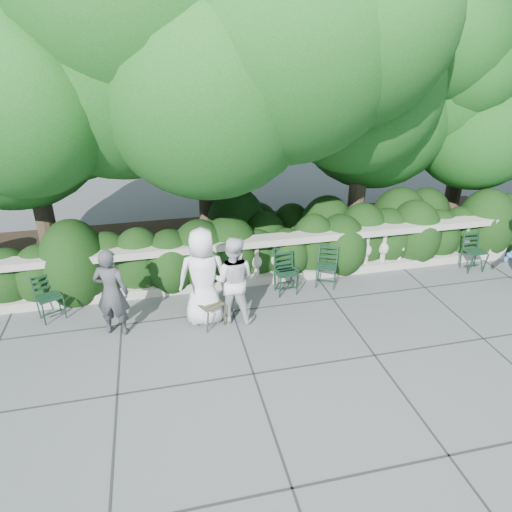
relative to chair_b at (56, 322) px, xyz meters
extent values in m
plane|color=#484C4F|center=(3.65, -1.17, 0.00)|extent=(90.00, 90.00, 0.00)
cube|color=#9E998E|center=(3.65, 0.63, 0.09)|extent=(12.00, 0.32, 0.18)
cube|color=#9E998E|center=(3.65, 0.63, 0.93)|extent=(12.00, 0.36, 0.14)
cube|color=#9E998E|center=(9.43, 0.63, 0.50)|extent=(0.44, 0.44, 1.00)
cylinder|color=#3F3023|center=(-0.35, 2.23, 1.40)|extent=(0.40, 0.40, 2.80)
ellipsoid|color=#0F3710|center=(-0.35, 1.79, 3.68)|extent=(5.28, 5.28, 3.96)
cylinder|color=#3F3023|center=(3.15, 2.83, 1.70)|extent=(0.40, 0.40, 3.40)
ellipsoid|color=#0F3710|center=(3.15, 2.31, 4.44)|extent=(6.24, 6.24, 4.68)
cylinder|color=#3F3023|center=(6.65, 2.13, 1.50)|extent=(0.40, 0.40, 3.00)
ellipsoid|color=#0F3710|center=(6.65, 1.67, 3.92)|extent=(5.52, 5.52, 4.14)
cylinder|color=#3F3023|center=(9.65, 2.63, 1.30)|extent=(0.40, 0.40, 2.60)
ellipsoid|color=#0F3710|center=(9.65, 2.23, 3.40)|extent=(4.80, 4.80, 3.60)
imported|color=silver|center=(2.62, -0.56, 0.89)|extent=(0.93, 0.67, 1.78)
imported|color=#38393C|center=(1.09, -0.57, 0.79)|extent=(0.66, 0.53, 1.58)
imported|color=silver|center=(3.14, -0.61, 0.80)|extent=(0.94, 0.85, 1.60)
camera|label=1|loc=(1.96, -7.50, 4.61)|focal=32.00mm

